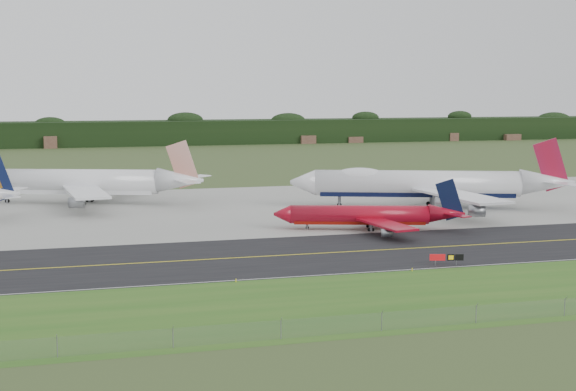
# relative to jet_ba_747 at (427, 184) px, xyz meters

# --- Properties ---
(ground) EXTENTS (600.00, 600.00, 0.00)m
(ground) POSITION_rel_jet_ba_747_xyz_m (-27.68, -39.77, -5.66)
(ground) COLOR #354821
(ground) RESTS_ON ground
(grass_verge) EXTENTS (400.00, 30.00, 0.01)m
(grass_verge) POSITION_rel_jet_ba_747_xyz_m (-27.68, -74.77, -5.66)
(grass_verge) COLOR #29591A
(grass_verge) RESTS_ON ground
(taxiway) EXTENTS (400.00, 32.00, 0.02)m
(taxiway) POSITION_rel_jet_ba_747_xyz_m (-27.68, -43.77, -5.65)
(taxiway) COLOR black
(taxiway) RESTS_ON ground
(apron) EXTENTS (400.00, 78.00, 0.01)m
(apron) POSITION_rel_jet_ba_747_xyz_m (-27.68, 11.23, -5.66)
(apron) COLOR gray
(apron) RESTS_ON ground
(taxiway_centreline) EXTENTS (400.00, 0.40, 0.00)m
(taxiway_centreline) POSITION_rel_jet_ba_747_xyz_m (-27.68, -43.77, -5.63)
(taxiway_centreline) COLOR yellow
(taxiway_centreline) RESTS_ON taxiway
(taxiway_edge_line) EXTENTS (400.00, 0.25, 0.00)m
(taxiway_edge_line) POSITION_rel_jet_ba_747_xyz_m (-27.68, -59.27, -5.63)
(taxiway_edge_line) COLOR silver
(taxiway_edge_line) RESTS_ON taxiway
(perimeter_fence) EXTENTS (320.00, 0.10, 320.00)m
(perimeter_fence) POSITION_rel_jet_ba_747_xyz_m (-27.68, -87.77, -4.56)
(perimeter_fence) COLOR slate
(perimeter_fence) RESTS_ON ground
(horizon_treeline) EXTENTS (700.00, 25.00, 12.00)m
(horizon_treeline) POSITION_rel_jet_ba_747_xyz_m (-27.68, 234.00, -0.19)
(horizon_treeline) COLOR black
(horizon_treeline) RESTS_ON ground
(jet_ba_747) EXTENTS (64.41, 51.95, 16.64)m
(jet_ba_747) POSITION_rel_jet_ba_747_xyz_m (0.00, 0.00, 0.00)
(jet_ba_747) COLOR silver
(jet_ba_747) RESTS_ON ground
(jet_red_737) EXTENTS (37.36, 29.75, 10.27)m
(jet_red_737) POSITION_rel_jet_ba_747_xyz_m (-23.15, -24.01, -2.83)
(jet_red_737) COLOR maroon
(jet_red_737) RESTS_ON ground
(jet_star_tail) EXTENTS (57.90, 47.16, 15.63)m
(jet_star_tail) POSITION_rel_jet_ba_747_xyz_m (-77.58, 27.93, -0.45)
(jet_star_tail) COLOR white
(jet_star_tail) RESTS_ON ground
(taxiway_sign) EXTENTS (5.23, 1.52, 1.78)m
(taxiway_sign) POSITION_rel_jet_ba_747_xyz_m (-22.97, -57.79, -4.41)
(taxiway_sign) COLOR slate
(taxiway_sign) RESTS_ON ground
(edge_marker_left) EXTENTS (0.16, 0.16, 0.50)m
(edge_marker_left) POSITION_rel_jet_ba_747_xyz_m (-57.40, -60.27, -5.41)
(edge_marker_left) COLOR yellow
(edge_marker_left) RESTS_ON ground
(edge_marker_center) EXTENTS (0.16, 0.16, 0.50)m
(edge_marker_center) POSITION_rel_jet_ba_747_xyz_m (-29.88, -60.27, -5.41)
(edge_marker_center) COLOR yellow
(edge_marker_center) RESTS_ON ground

